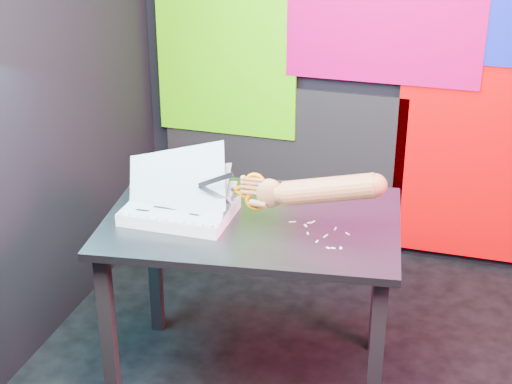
% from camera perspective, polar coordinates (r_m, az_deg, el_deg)
% --- Properties ---
extents(room, '(3.01, 3.01, 2.71)m').
position_cam_1_polar(room, '(2.41, 10.45, 6.96)').
color(room, black).
rests_on(room, ground).
extents(backdrop, '(2.88, 0.05, 2.08)m').
position_cam_1_polar(backdrop, '(3.91, 13.57, 7.51)').
color(backdrop, '#E30003').
rests_on(backdrop, ground).
extents(work_table, '(1.18, 0.87, 0.75)m').
position_cam_1_polar(work_table, '(2.99, -0.26, -3.66)').
color(work_table, black).
rests_on(work_table, ground).
extents(printout_stack, '(0.44, 0.29, 0.30)m').
position_cam_1_polar(printout_stack, '(2.96, -5.58, -1.26)').
color(printout_stack, beige).
rests_on(printout_stack, work_table).
extents(scissors, '(0.25, 0.02, 0.15)m').
position_cam_1_polar(scissors, '(2.81, -0.42, 0.07)').
color(scissors, '#ABADB4').
rests_on(scissors, printout_stack).
extents(hand_forearm, '(0.51, 0.10, 0.17)m').
position_cam_1_polar(hand_forearm, '(2.75, 4.59, 0.14)').
color(hand_forearm, '#AF6338').
rests_on(hand_forearm, work_table).
extents(paper_clippings, '(0.24, 0.20, 0.00)m').
position_cam_1_polar(paper_clippings, '(2.84, 4.62, -2.96)').
color(paper_clippings, beige).
rests_on(paper_clippings, work_table).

